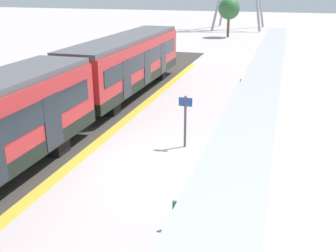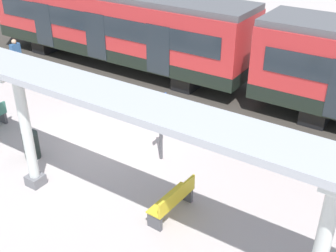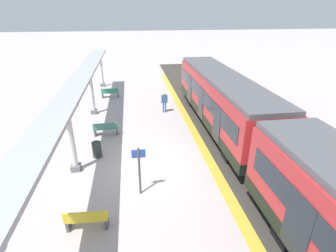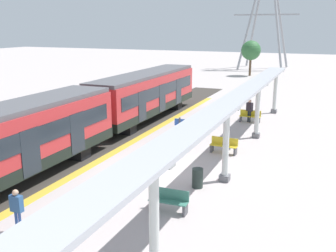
# 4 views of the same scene
# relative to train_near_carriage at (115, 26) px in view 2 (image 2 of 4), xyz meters

# --- Properties ---
(ground_plane) EXTENTS (176.00, 176.00, 0.00)m
(ground_plane) POSITION_rel_train_near_carriage_xyz_m (5.31, 4.20, -1.83)
(ground_plane) COLOR #B0A5A3
(tactile_edge_strip) EXTENTS (0.51, 39.53, 0.01)m
(tactile_edge_strip) POSITION_rel_train_near_carriage_xyz_m (1.85, 4.20, -1.83)
(tactile_edge_strip) COLOR gold
(tactile_edge_strip) RESTS_ON ground
(trackbed) EXTENTS (3.20, 51.53, 0.01)m
(trackbed) POSITION_rel_train_near_carriage_xyz_m (-0.01, 4.20, -1.83)
(trackbed) COLOR #38332D
(trackbed) RESTS_ON ground
(train_near_carriage) EXTENTS (2.65, 13.21, 3.48)m
(train_near_carriage) POSITION_rel_train_near_carriage_xyz_m (0.00, 0.00, 0.00)
(train_near_carriage) COLOR #B5292B
(train_near_carriage) RESTS_ON ground
(canopy_pillar_third) EXTENTS (1.10, 0.44, 3.44)m
(canopy_pillar_third) POSITION_rel_train_near_carriage_xyz_m (8.57, 4.14, -0.08)
(canopy_pillar_third) COLOR slate
(canopy_pillar_third) RESTS_ON ground
(canopy_pillar_fourth) EXTENTS (1.10, 0.44, 3.44)m
(canopy_pillar_fourth) POSITION_rel_train_near_carriage_xyz_m (8.57, 11.81, -0.08)
(canopy_pillar_fourth) COLOR slate
(canopy_pillar_fourth) RESTS_ON ground
(canopy_beam) EXTENTS (1.20, 31.53, 0.16)m
(canopy_beam) POSITION_rel_train_near_carriage_xyz_m (8.57, 4.22, 1.69)
(canopy_beam) COLOR #A8AAB2
(canopy_beam) RESTS_ON canopy_pillar_nearest
(bench_near_end) EXTENTS (1.52, 0.51, 0.86)m
(bench_near_end) POSITION_rel_train_near_carriage_xyz_m (7.50, 8.04, -1.39)
(bench_near_end) COLOR gold
(bench_near_end) RESTS_ON ground
(trash_bin) EXTENTS (0.48, 0.48, 0.86)m
(trash_bin) POSITION_rel_train_near_carriage_xyz_m (7.66, 2.97, -1.40)
(trash_bin) COLOR #26322E
(trash_bin) RESTS_ON ground
(platform_info_sign) EXTENTS (0.56, 0.10, 2.20)m
(platform_info_sign) POSITION_rel_train_near_carriage_xyz_m (5.53, 6.33, -0.50)
(platform_info_sign) COLOR #4C4C51
(platform_info_sign) RESTS_ON ground
(passenger_waiting_near_edge) EXTENTS (0.45, 0.21, 1.56)m
(passenger_waiting_near_edge) POSITION_rel_train_near_carriage_xyz_m (3.28, -3.01, -0.86)
(passenger_waiting_near_edge) COLOR #2A4888
(passenger_waiting_near_edge) RESTS_ON ground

